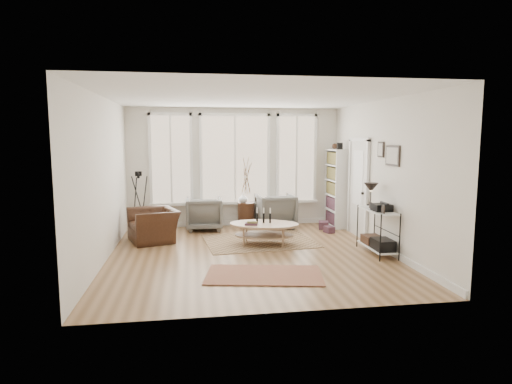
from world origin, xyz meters
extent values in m
plane|color=#97714C|center=(0.00, 0.00, 0.00)|extent=(5.50, 5.50, 0.00)
plane|color=white|center=(0.00, 0.00, 2.90)|extent=(5.50, 5.50, 0.00)
cube|color=silver|center=(0.00, 2.75, 1.45)|extent=(5.20, 0.04, 2.90)
cube|color=silver|center=(0.00, -2.75, 1.45)|extent=(5.20, 0.04, 2.90)
cube|color=silver|center=(-2.60, 0.00, 1.45)|extent=(0.04, 5.50, 2.90)
cube|color=silver|center=(2.60, 0.00, 1.45)|extent=(0.04, 5.50, 2.90)
cube|color=white|center=(0.00, 2.74, 0.06)|extent=(5.10, 0.04, 0.12)
cube|color=white|center=(2.58, 0.00, 0.06)|extent=(0.03, 5.40, 0.12)
cube|color=tan|center=(0.00, 2.73, 1.65)|extent=(1.60, 0.03, 2.10)
cube|color=tan|center=(-1.55, 2.73, 1.65)|extent=(0.90, 0.03, 2.10)
cube|color=tan|center=(1.55, 2.73, 1.65)|extent=(0.90, 0.03, 2.10)
cube|color=white|center=(0.00, 2.71, 1.65)|extent=(1.74, 0.06, 2.24)
cube|color=white|center=(-1.55, 2.71, 1.65)|extent=(1.04, 0.06, 2.24)
cube|color=white|center=(1.55, 2.71, 1.65)|extent=(1.04, 0.06, 2.24)
cube|color=white|center=(0.00, 2.69, 0.57)|extent=(4.10, 0.12, 0.06)
cube|color=silver|center=(2.58, 1.15, 1.05)|extent=(0.04, 0.88, 2.10)
cube|color=white|center=(2.56, 1.15, 1.30)|extent=(0.01, 0.55, 1.20)
cube|color=white|center=(2.56, 0.66, 1.05)|extent=(0.06, 0.08, 2.18)
cube|color=white|center=(2.56, 1.64, 1.05)|extent=(0.06, 0.08, 2.18)
cube|color=white|center=(2.56, 1.15, 2.14)|extent=(0.06, 1.06, 0.08)
sphere|color=black|center=(2.53, 0.82, 1.00)|extent=(0.06, 0.06, 0.06)
cube|color=white|center=(2.43, 1.81, 0.95)|extent=(0.30, 0.03, 1.90)
cube|color=white|center=(2.43, 2.63, 0.95)|extent=(0.30, 0.03, 1.90)
cube|color=white|center=(2.58, 2.23, 0.95)|extent=(0.02, 0.85, 1.90)
cube|color=white|center=(2.43, 2.23, 0.95)|extent=(0.30, 0.81, 1.90)
cube|color=maroon|center=(2.43, 2.23, 0.95)|extent=(0.24, 0.75, 1.76)
cube|color=black|center=(2.43, 2.02, 1.98)|extent=(0.12, 0.10, 0.16)
sphere|color=#392014|center=(2.43, 2.38, 1.97)|extent=(0.14, 0.14, 0.14)
cube|color=white|center=(2.38, -0.30, 0.12)|extent=(0.37, 1.07, 0.03)
cube|color=white|center=(2.38, -0.30, 0.82)|extent=(0.37, 1.07, 0.02)
cylinder|color=black|center=(2.20, -0.83, 0.42)|extent=(0.02, 0.02, 0.85)
cylinder|color=black|center=(2.56, -0.83, 0.42)|extent=(0.02, 0.02, 0.85)
cylinder|color=black|center=(2.20, 0.23, 0.42)|extent=(0.02, 0.02, 0.85)
cylinder|color=black|center=(2.56, 0.23, 0.42)|extent=(0.02, 0.02, 0.85)
cylinder|color=black|center=(2.38, 0.05, 0.88)|extent=(0.14, 0.14, 0.02)
cylinder|color=black|center=(2.38, 0.05, 1.01)|extent=(0.02, 0.02, 0.30)
cone|color=black|center=(2.38, 0.05, 1.21)|extent=(0.28, 0.28, 0.18)
cube|color=black|center=(2.38, -0.45, 0.91)|extent=(0.32, 0.30, 0.13)
cube|color=black|center=(2.38, -0.55, 0.23)|extent=(0.32, 0.45, 0.20)
cube|color=#392014|center=(2.38, -0.08, 0.21)|extent=(0.32, 0.40, 0.16)
cube|color=black|center=(2.28, -0.72, 0.91)|extent=(0.02, 0.10, 0.14)
cube|color=black|center=(2.28, -0.18, 0.91)|extent=(0.02, 0.10, 0.12)
cube|color=black|center=(2.58, -0.40, 1.85)|extent=(0.03, 0.52, 0.38)
cube|color=silver|center=(2.56, -0.40, 1.85)|extent=(0.01, 0.44, 0.30)
cube|color=black|center=(2.58, 0.10, 1.95)|extent=(0.03, 0.24, 0.30)
cube|color=silver|center=(2.56, 0.10, 1.95)|extent=(0.01, 0.18, 0.24)
cube|color=brown|center=(0.33, 0.95, 0.01)|extent=(2.40, 1.90, 0.01)
cube|color=maroon|center=(0.04, -1.28, 0.01)|extent=(1.99, 1.34, 0.01)
ellipsoid|color=tan|center=(0.38, 0.66, 0.20)|extent=(1.36, 1.04, 0.03)
ellipsoid|color=tan|center=(0.38, 0.66, 0.42)|extent=(1.58, 1.22, 0.04)
cylinder|color=tan|center=(-0.01, 0.44, 0.20)|extent=(0.04, 0.04, 0.40)
cylinder|color=tan|center=(0.77, 0.44, 0.20)|extent=(0.04, 0.04, 0.40)
cylinder|color=tan|center=(-0.01, 0.88, 0.20)|extent=(0.04, 0.04, 0.40)
cylinder|color=tan|center=(0.77, 0.88, 0.20)|extent=(0.04, 0.04, 0.40)
cylinder|color=black|center=(0.24, 0.71, 0.55)|extent=(0.04, 0.04, 0.20)
cylinder|color=black|center=(0.38, 0.71, 0.55)|extent=(0.04, 0.04, 0.20)
cylinder|color=black|center=(0.51, 0.71, 0.55)|extent=(0.04, 0.04, 0.20)
cube|color=#364F29|center=(0.11, 0.56, 0.48)|extent=(0.25, 0.18, 0.07)
imported|color=slate|center=(-0.79, 2.31, 0.39)|extent=(0.84, 0.87, 0.78)
imported|color=slate|center=(0.94, 2.31, 0.41)|extent=(0.92, 0.94, 0.82)
cylinder|color=#392014|center=(0.24, 2.43, 0.30)|extent=(0.41, 0.41, 0.61)
imported|color=silver|center=(0.16, 2.42, 0.72)|extent=(0.28, 0.28, 0.23)
imported|color=#392014|center=(-1.88, 1.33, 0.34)|extent=(1.28, 1.20, 0.68)
cylinder|color=black|center=(-2.24, 2.01, 1.31)|extent=(0.06, 0.06, 0.06)
cube|color=black|center=(-2.24, 2.01, 1.38)|extent=(0.16, 0.13, 0.10)
cylinder|color=black|center=(-2.24, 1.92, 1.38)|extent=(0.06, 0.08, 0.06)
cube|color=maroon|center=(2.05, 1.96, 0.09)|extent=(0.29, 0.33, 0.18)
cube|color=maroon|center=(2.05, 1.53, 0.07)|extent=(0.23, 0.27, 0.15)
camera|label=1|loc=(-1.07, -7.77, 2.18)|focal=30.00mm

